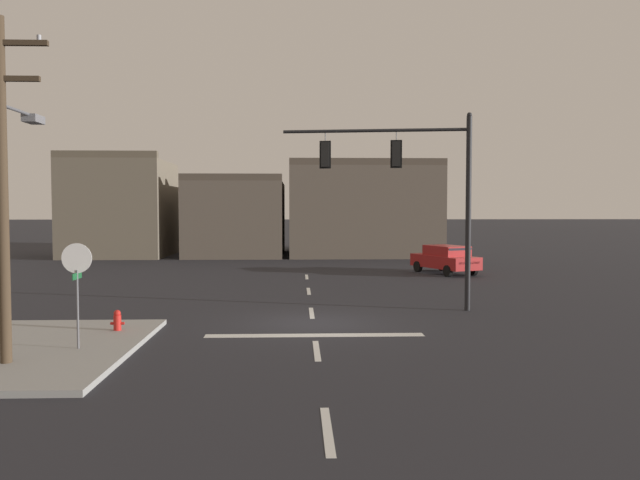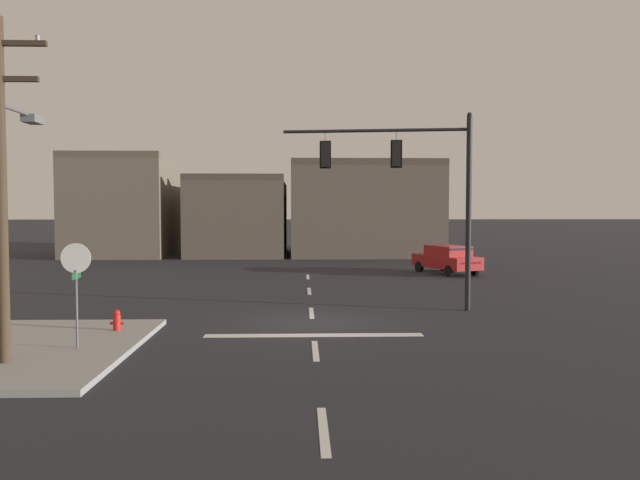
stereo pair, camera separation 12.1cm
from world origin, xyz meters
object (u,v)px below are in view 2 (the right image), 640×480
object	(u,v)px
car_lot_nearside	(447,259)
utility_pole	(4,175)
signal_mast_near_side	(415,178)
fire_hydrant	(117,324)
stop_sign	(76,270)

from	to	relation	value
car_lot_nearside	utility_pole	distance (m)	26.04
signal_mast_near_side	fire_hydrant	bearing A→B (deg)	-154.84
utility_pole	fire_hydrant	world-z (taller)	utility_pole
signal_mast_near_side	stop_sign	size ratio (longest dim) A/B	2.53
utility_pole	fire_hydrant	xyz separation A→B (m)	(1.46, 3.72, -4.14)
car_lot_nearside	fire_hydrant	world-z (taller)	car_lot_nearside
fire_hydrant	car_lot_nearside	bearing A→B (deg)	51.49
car_lot_nearside	fire_hydrant	bearing A→B (deg)	-128.51
car_lot_nearside	utility_pole	world-z (taller)	utility_pole
fire_hydrant	utility_pole	bearing A→B (deg)	-111.50
stop_sign	fire_hydrant	size ratio (longest dim) A/B	3.77
stop_sign	utility_pole	world-z (taller)	utility_pole
signal_mast_near_side	stop_sign	bearing A→B (deg)	-145.11
fire_hydrant	signal_mast_near_side	bearing A→B (deg)	25.16
car_lot_nearside	fire_hydrant	distance (m)	21.94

